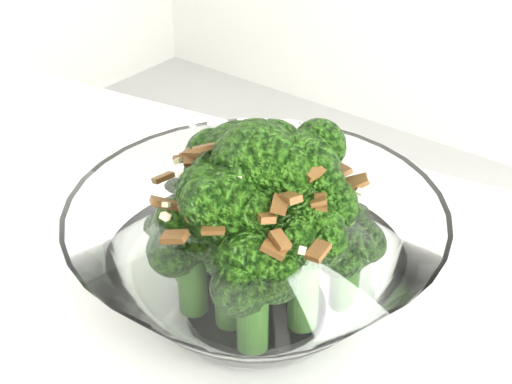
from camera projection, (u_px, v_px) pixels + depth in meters
The scene contains 1 object.
broccoli_dish at pixel (256, 247), 0.45m from camera, with size 0.23×0.23×0.14m.
Camera 1 is at (0.14, -0.14, 1.08)m, focal length 50.00 mm.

